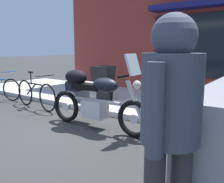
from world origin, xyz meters
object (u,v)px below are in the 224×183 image
touring_motorcycle (92,96)px  pedestrian_walking (170,114)px  parked_bicycle (36,94)px  sandwich_board_sign (103,83)px

touring_motorcycle → pedestrian_walking: pedestrian_walking is taller
parked_bicycle → sandwich_board_sign: sandwich_board_sign is taller
parked_bicycle → sandwich_board_sign: (1.10, 1.31, 0.21)m
sandwich_board_sign → touring_motorcycle: bearing=-57.1°
touring_motorcycle → pedestrian_walking: size_ratio=1.32×
sandwich_board_sign → parked_bicycle: bearing=-130.0°
touring_motorcycle → sandwich_board_sign: touring_motorcycle is taller
touring_motorcycle → sandwich_board_sign: (-1.03, 1.59, -0.03)m
parked_bicycle → touring_motorcycle: bearing=-7.5°
parked_bicycle → pedestrian_walking: (4.51, -2.25, 0.70)m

